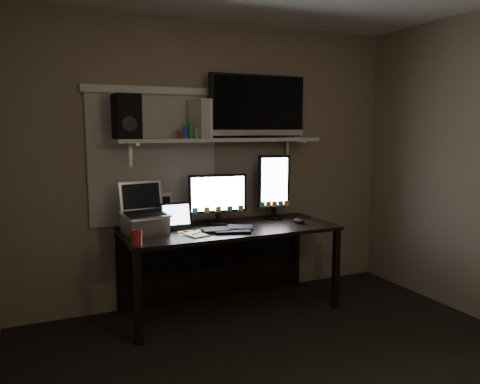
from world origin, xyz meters
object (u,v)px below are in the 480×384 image
tv (258,107)px  speaker (126,117)px  desk (224,244)px  cup (137,238)px  laptop (145,209)px  monitor_landscape (218,199)px  mouse (299,221)px  monitor_portrait (274,187)px  game_console (200,119)px  keyboard (228,229)px  tablet (176,216)px

tv → speaker: 1.18m
desk → cup: 0.98m
laptop → cup: (-0.14, -0.35, -0.14)m
monitor_landscape → mouse: monitor_landscape is taller
desk → mouse: bearing=-19.1°
monitor_portrait → cup: monitor_portrait is taller
laptop → tv: bearing=2.0°
monitor_portrait → game_console: (-0.71, -0.01, 0.61)m
monitor_landscape → game_console: game_console is taller
keyboard → speaker: (-0.73, 0.32, 0.91)m
cup → keyboard: bearing=13.9°
monitor_portrait → cup: size_ratio=5.22×
monitor_landscape → game_console: (-0.14, 0.03, 0.69)m
speaker → game_console: bearing=-5.7°
desk → laptop: 0.81m
monitor_portrait → tv: (-0.15, 0.05, 0.73)m
desk → monitor_landscape: (-0.05, 0.03, 0.40)m
desk → cup: size_ratio=15.67×
mouse → cup: bearing=179.4°
speaker → laptop: bearing=-65.2°
game_console → cup: bearing=-153.0°
desk → keyboard: (-0.07, -0.24, 0.19)m
laptop → cup: size_ratio=3.50×
laptop → mouse: bearing=-14.0°
cup → monitor_portrait: bearing=19.7°
desk → keyboard: size_ratio=4.14×
monitor_portrait → keyboard: monitor_portrait is taller
laptop → game_console: game_console is taller
monitor_portrait → tv: bearing=167.7°
keyboard → laptop: (-0.64, 0.15, 0.19)m
game_console → speaker: size_ratio=0.93×
desk → speaker: 1.36m
monitor_landscape → monitor_portrait: (0.57, 0.04, 0.07)m
monitor_landscape → monitor_portrait: bearing=9.6°
monitor_portrait → game_console: 0.94m
monitor_landscape → game_console: bearing=174.6°
mouse → cup: 1.49m
mouse → tablet: bearing=161.9°
keyboard → tablet: bearing=168.7°
monitor_portrait → mouse: monitor_portrait is taller
monitor_landscape → mouse: size_ratio=4.26×
mouse → tv: 1.09m
monitor_portrait → speaker: speaker is taller
keyboard → laptop: laptop is taller
desk → mouse: (0.63, -0.22, 0.20)m
desk → monitor_portrait: size_ratio=3.00×
keyboard → cup: size_ratio=3.78×
desk → game_console: 1.11m
keyboard → tv: (0.44, 0.35, 1.01)m
laptop → tv: size_ratio=0.44×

